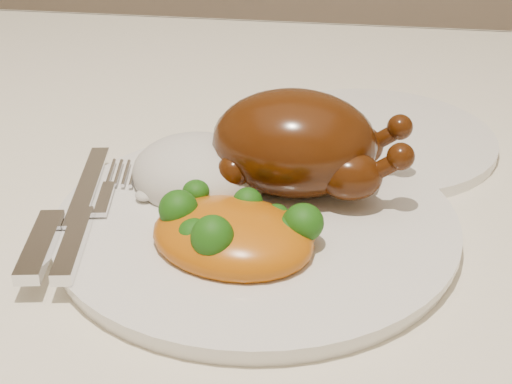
# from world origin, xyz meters

# --- Properties ---
(dining_table) EXTENTS (1.60, 0.90, 0.76)m
(dining_table) POSITION_xyz_m (0.00, 0.00, 0.67)
(dining_table) COLOR brown
(dining_table) RESTS_ON floor
(tablecloth) EXTENTS (1.73, 1.03, 0.18)m
(tablecloth) POSITION_xyz_m (0.00, 0.00, 0.74)
(tablecloth) COLOR white
(tablecloth) RESTS_ON dining_table
(dinner_plate) EXTENTS (0.34, 0.34, 0.01)m
(dinner_plate) POSITION_xyz_m (0.11, -0.05, 0.77)
(dinner_plate) COLOR white
(dinner_plate) RESTS_ON tablecloth
(side_plate) EXTENTS (0.25, 0.25, 0.01)m
(side_plate) POSITION_xyz_m (0.20, 0.12, 0.77)
(side_plate) COLOR white
(side_plate) RESTS_ON tablecloth
(roast_chicken) EXTENTS (0.16, 0.10, 0.08)m
(roast_chicken) POSITION_xyz_m (0.14, -0.00, 0.82)
(roast_chicken) COLOR #4E1F08
(roast_chicken) RESTS_ON dinner_plate
(rice_mound) EXTENTS (0.14, 0.13, 0.06)m
(rice_mound) POSITION_xyz_m (0.06, -0.01, 0.79)
(rice_mound) COLOR white
(rice_mound) RESTS_ON dinner_plate
(mac_and_cheese) EXTENTS (0.14, 0.12, 0.05)m
(mac_and_cheese) POSITION_xyz_m (0.10, -0.09, 0.79)
(mac_and_cheese) COLOR #C66E0C
(mac_and_cheese) RESTS_ON dinner_plate
(cutlery) EXTENTS (0.06, 0.20, 0.01)m
(cutlery) POSITION_xyz_m (-0.02, -0.09, 0.79)
(cutlery) COLOR silver
(cutlery) RESTS_ON dinner_plate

